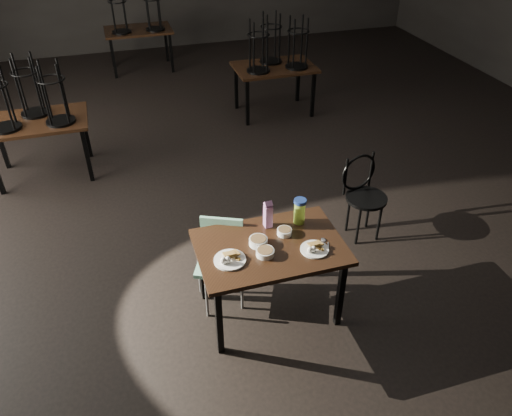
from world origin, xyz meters
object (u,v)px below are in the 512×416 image
object	(u,v)px
bentwood_chair	(363,190)
school_chair	(220,255)
water_bottle	(300,211)
juice_carton	(268,215)
main_table	(270,253)

from	to	relation	value
bentwood_chair	school_chair	bearing A→B (deg)	-171.98
water_bottle	school_chair	world-z (taller)	water_bottle
water_bottle	bentwood_chair	world-z (taller)	water_bottle
juice_carton	water_bottle	distance (m)	0.28
juice_carton	water_bottle	size ratio (longest dim) A/B	1.10
juice_carton	water_bottle	xyz separation A→B (m)	(0.27, -0.03, 0.00)
main_table	water_bottle	xyz separation A→B (m)	(0.34, 0.23, 0.20)
bentwood_chair	school_chair	distance (m)	1.71
juice_carton	school_chair	bearing A→B (deg)	173.33
main_table	bentwood_chair	bearing A→B (deg)	32.48
main_table	juice_carton	size ratio (longest dim) A/B	4.66
main_table	water_bottle	distance (m)	0.45
main_table	bentwood_chair	distance (m)	1.52
main_table	bentwood_chair	world-z (taller)	bentwood_chair
juice_carton	school_chair	size ratio (longest dim) A/B	0.32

